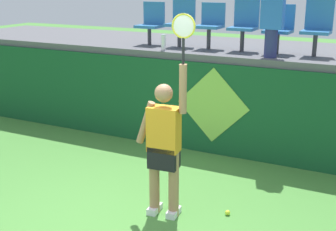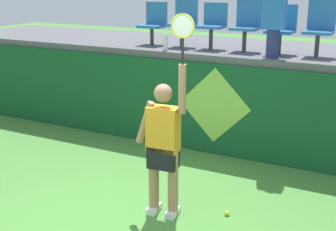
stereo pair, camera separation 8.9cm
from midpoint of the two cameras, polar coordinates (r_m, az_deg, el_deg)
name	(u,v)px [view 1 (the left image)]	position (r m, az deg, el deg)	size (l,w,h in m)	color
ground_plane	(117,228)	(5.78, -6.73, -13.51)	(40.00, 40.00, 0.00)	#478438
court_back_wall	(210,108)	(7.89, 4.83, 0.95)	(12.57, 0.20, 1.55)	#144C28
spectator_platform	(235,49)	(8.82, 7.92, 8.03)	(12.57, 2.48, 0.12)	#56565B
tennis_player	(164,143)	(5.67, -0.91, -3.43)	(0.75, 0.30, 2.51)	white
tennis_ball	(228,213)	(6.05, 6.88, -11.73)	(0.07, 0.07, 0.07)	#D1E533
water_bottle	(163,42)	(8.18, -0.88, 8.95)	(0.08, 0.08, 0.28)	white
stadium_chair_0	(151,22)	(8.91, -2.36, 11.40)	(0.44, 0.42, 0.79)	#38383D
stadium_chair_1	(181,19)	(8.62, 1.35, 11.69)	(0.44, 0.42, 0.90)	#38383D
stadium_chair_2	(211,23)	(8.38, 4.93, 11.23)	(0.44, 0.42, 0.80)	#38383D
stadium_chair_3	(244,23)	(8.18, 9.02, 11.14)	(0.44, 0.42, 0.87)	#38383D
stadium_chair_4	(279,27)	(8.01, 13.14, 10.55)	(0.44, 0.42, 0.80)	#38383D
stadium_chair_5	(317,26)	(7.89, 17.51, 10.44)	(0.44, 0.42, 0.89)	#38383D
spectator_0	(272,20)	(7.54, 12.31, 11.40)	(0.34, 0.20, 1.14)	navy
wall_signage_mount	(211,153)	(8.01, 5.02, -4.64)	(1.27, 0.01, 1.49)	#144C28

